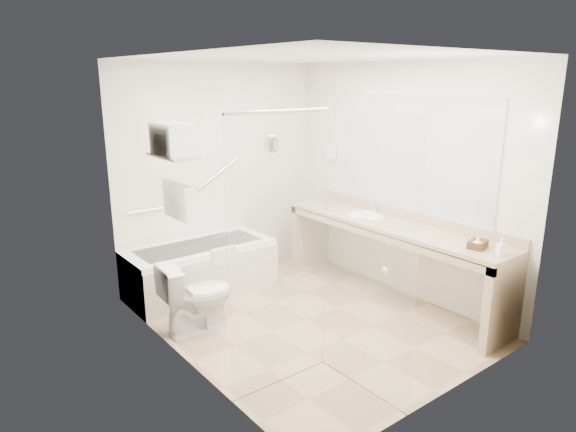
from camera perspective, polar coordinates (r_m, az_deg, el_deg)
floor at (r=5.21m, az=2.06°, el=-11.36°), size 3.20×3.20×0.00m
ceiling at (r=4.67m, az=2.36°, el=17.27°), size 2.60×3.20×0.10m
wall_back at (r=6.08m, az=-7.57°, el=4.81°), size 2.60×0.10×2.50m
wall_front at (r=3.75m, az=18.12°, el=-2.30°), size 2.60×0.10×2.50m
wall_left at (r=4.10m, az=-11.86°, el=-0.40°), size 0.10×3.20×2.50m
wall_right at (r=5.69m, az=12.30°, el=3.90°), size 0.10×3.20×2.50m
bathtub at (r=5.80m, az=-9.69°, el=-5.80°), size 1.60×0.73×0.59m
grab_bar_short at (r=5.69m, az=-15.51°, el=0.60°), size 0.40×0.03×0.03m
grab_bar_long at (r=6.02m, az=-7.79°, el=4.70°), size 0.53×0.03×0.33m
shower_enclosure at (r=3.77m, az=3.86°, el=-4.42°), size 0.96×0.91×2.11m
towel_shelf at (r=4.37m, az=-12.74°, el=7.24°), size 0.24×0.55×0.81m
vanity_counter at (r=5.55m, az=11.30°, el=-2.85°), size 0.55×2.70×0.95m
sink at (r=5.77m, az=8.61°, el=-0.15°), size 0.40×0.52×0.14m
faucet at (r=5.85m, az=9.63°, el=1.12°), size 0.03×0.03×0.14m
mirror at (r=5.54m, az=13.60°, el=6.68°), size 0.02×2.00×1.20m
hairdryer_unit at (r=6.34m, az=4.81°, el=7.15°), size 0.08×0.10×0.18m
toilet at (r=4.95m, az=-10.09°, el=-8.75°), size 0.72×0.43×0.68m
amenity_basket at (r=4.90m, az=20.33°, el=-2.96°), size 0.23×0.18×0.07m
soap_bottle_a at (r=4.77m, az=22.58°, el=-3.63°), size 0.13×0.17×0.07m
soap_bottle_b at (r=4.84m, az=20.29°, el=-3.00°), size 0.13×0.14×0.09m
water_bottle_left at (r=5.70m, az=6.83°, el=0.88°), size 0.06×0.06×0.18m
water_bottle_mid at (r=6.20m, az=4.20°, el=2.22°), size 0.06×0.06×0.21m
water_bottle_right at (r=6.32m, az=2.87°, el=2.49°), size 0.06×0.06×0.21m
drinking_glass_near at (r=5.96m, az=4.00°, el=1.20°), size 0.07×0.07×0.09m
drinking_glass_far at (r=5.48m, az=8.62°, el=-0.20°), size 0.08×0.08×0.08m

